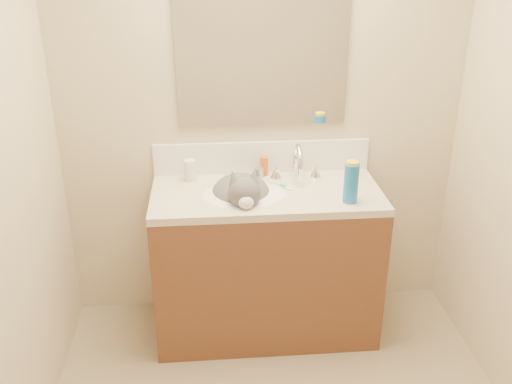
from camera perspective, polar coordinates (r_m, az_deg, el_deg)
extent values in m
cube|color=#C4B292|center=(3.10, 0.59, 8.78)|extent=(2.20, 0.04, 2.50)
cube|color=brown|center=(3.18, 1.01, -7.31)|extent=(1.20, 0.55, 0.82)
cube|color=beige|center=(2.98, 1.07, -0.26)|extent=(1.20, 0.55, 0.04)
ellipsoid|color=white|center=(2.97, -1.19, -1.47)|extent=(0.45, 0.36, 0.14)
cylinder|color=silver|center=(3.14, 4.01, 2.47)|extent=(0.04, 0.04, 0.11)
torus|color=silver|center=(3.06, 4.21, 3.00)|extent=(0.03, 0.20, 0.20)
cylinder|color=silver|center=(3.00, 4.44, 1.88)|extent=(0.03, 0.03, 0.06)
cone|color=silver|center=(3.13, 2.01, 1.98)|extent=(0.06, 0.06, 0.06)
cone|color=silver|center=(3.17, 5.97, 2.10)|extent=(0.06, 0.06, 0.06)
ellipsoid|color=#4C4A4D|center=(3.00, -1.52, -0.45)|extent=(0.33, 0.37, 0.23)
ellipsoid|color=#4C4A4D|center=(2.82, -1.17, -0.10)|extent=(0.18, 0.16, 0.16)
ellipsoid|color=#4C4A4D|center=(2.89, -1.33, -0.13)|extent=(0.13, 0.13, 0.15)
cone|color=#4C4A4D|center=(2.80, -2.23, 1.44)|extent=(0.08, 0.09, 0.10)
cone|color=#4C4A4D|center=(2.81, -0.24, 1.55)|extent=(0.08, 0.09, 0.10)
ellipsoid|color=silver|center=(2.76, -1.00, -1.07)|extent=(0.08, 0.06, 0.07)
ellipsoid|color=silver|center=(2.89, -1.25, -1.37)|extent=(0.12, 0.08, 0.14)
sphere|color=tan|center=(2.74, -0.93, -1.30)|extent=(0.02, 0.02, 0.02)
cylinder|color=#4C4A4D|center=(3.04, 1.30, -1.63)|extent=(0.12, 0.25, 0.04)
cube|color=silver|center=(3.18, 0.59, 3.51)|extent=(1.20, 0.02, 0.18)
cube|color=white|center=(3.02, 0.64, 14.02)|extent=(0.90, 0.02, 0.80)
cylinder|color=silver|center=(3.10, -6.61, 2.16)|extent=(0.08, 0.08, 0.12)
cylinder|color=orange|center=(3.11, -6.60, 1.91)|extent=(0.07, 0.07, 0.04)
cylinder|color=#B7B7BC|center=(3.13, 0.29, 1.94)|extent=(0.07, 0.07, 0.06)
cylinder|color=#C54D17|center=(3.15, 0.81, 2.61)|extent=(0.06, 0.06, 0.11)
cube|color=silver|center=(3.02, 2.76, 0.59)|extent=(0.08, 0.12, 0.01)
cube|color=#6DAFE8|center=(3.02, 2.76, 0.66)|extent=(0.03, 0.04, 0.02)
cylinder|color=#1A68B6|center=(2.85, 9.48, 0.87)|extent=(0.07, 0.07, 0.20)
cylinder|color=yellow|center=(2.82, 9.61, 2.69)|extent=(0.06, 0.06, 0.04)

